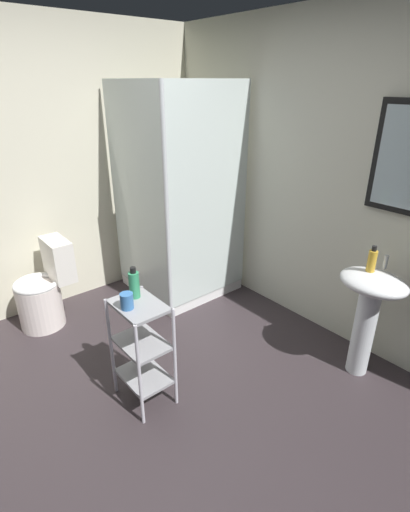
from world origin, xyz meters
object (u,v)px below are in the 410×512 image
(pedestal_sink, at_px, (369,303))
(toilet, at_px, (45,292))
(storage_cart, at_px, (142,345))
(hand_soap_bottle, at_px, (372,260))
(rinse_cup, at_px, (127,301))
(shower_stall, at_px, (178,250))
(body_wash_bottle_green, at_px, (134,284))

(pedestal_sink, height_order, toilet, pedestal_sink)
(storage_cart, bearing_deg, hand_soap_bottle, 61.61)
(toilet, height_order, hand_soap_bottle, hand_soap_bottle)
(storage_cart, bearing_deg, toilet, -172.17)
(toilet, bearing_deg, pedestal_sink, 36.25)
(toilet, distance_m, rinse_cup, 1.40)
(shower_stall, relative_size, pedestal_sink, 2.47)
(toilet, height_order, body_wash_bottle_green, body_wash_bottle_green)
(storage_cart, height_order, body_wash_bottle_green, body_wash_bottle_green)
(shower_stall, distance_m, storage_cart, 1.47)
(hand_soap_bottle, height_order, rinse_cup, hand_soap_bottle)
(pedestal_sink, xyz_separation_m, toilet, (-2.10, -1.54, -0.26))
(storage_cart, xyz_separation_m, rinse_cup, (-0.00, -0.07, 0.35))
(pedestal_sink, bearing_deg, rinse_cup, -118.72)
(storage_cart, xyz_separation_m, hand_soap_bottle, (0.74, 1.37, 0.45))
(toilet, distance_m, hand_soap_bottle, 2.64)
(shower_stall, distance_m, pedestal_sink, 1.84)
(toilet, relative_size, body_wash_bottle_green, 3.66)
(shower_stall, xyz_separation_m, hand_soap_bottle, (1.77, 0.32, 0.43))
(hand_soap_bottle, xyz_separation_m, rinse_cup, (-0.74, -1.44, -0.10))
(toilet, bearing_deg, body_wash_bottle_green, 9.78)
(rinse_cup, bearing_deg, hand_soap_bottle, 62.77)
(shower_stall, xyz_separation_m, body_wash_bottle_green, (0.94, -1.01, 0.37))
(toilet, distance_m, storage_cart, 1.34)
(pedestal_sink, height_order, storage_cart, pedestal_sink)
(hand_soap_bottle, bearing_deg, body_wash_bottle_green, -121.78)
(pedestal_sink, relative_size, rinse_cup, 8.07)
(hand_soap_bottle, bearing_deg, toilet, -143.02)
(pedestal_sink, bearing_deg, toilet, -143.75)
(toilet, xyz_separation_m, rinse_cup, (1.32, 0.11, 0.48))
(shower_stall, xyz_separation_m, toilet, (-0.29, -1.23, -0.15))
(storage_cart, bearing_deg, pedestal_sink, 60.06)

